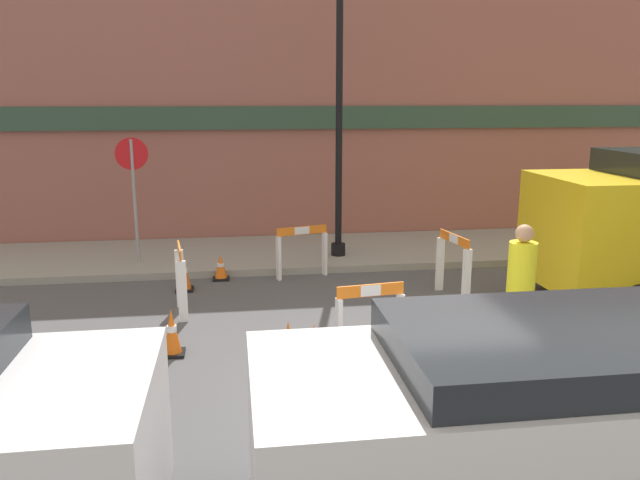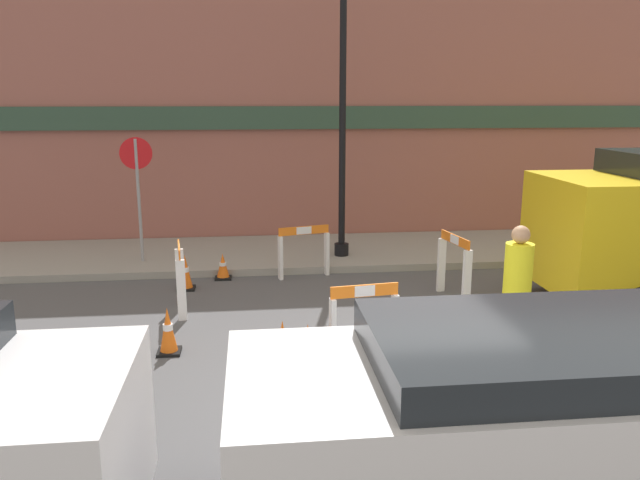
{
  "view_description": "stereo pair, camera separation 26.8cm",
  "coord_description": "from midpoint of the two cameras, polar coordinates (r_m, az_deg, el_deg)",
  "views": [
    {
      "loc": [
        -1.77,
        -6.66,
        3.25
      ],
      "look_at": [
        -0.41,
        3.02,
        1.0
      ],
      "focal_mm": 35.0,
      "sensor_mm": 36.0,
      "label": 1
    },
    {
      "loc": [
        -1.51,
        -6.69,
        3.25
      ],
      "look_at": [
        -0.41,
        3.02,
        1.0
      ],
      "focal_mm": 35.0,
      "sensor_mm": 36.0,
      "label": 2
    }
  ],
  "objects": [
    {
      "name": "stop_sign",
      "position": [
        12.29,
        -17.3,
        5.26
      ],
      "size": [
        0.59,
        0.17,
        2.38
      ],
      "rotation": [
        0.0,
        0.0,
        3.39
      ],
      "color": "gray",
      "rests_on": "sidewalk_slab"
    },
    {
      "name": "traffic_cone_0",
      "position": [
        10.94,
        -13.03,
        -3.04
      ],
      "size": [
        0.3,
        0.3,
        0.62
      ],
      "color": "black",
      "rests_on": "ground_plane"
    },
    {
      "name": "parked_car_1",
      "position": [
        5.01,
        19.37,
        -15.18
      ],
      "size": [
        4.46,
        1.9,
        1.67
      ],
      "color": "silver",
      "rests_on": "ground_plane"
    },
    {
      "name": "barricade_3",
      "position": [
        11.41,
        -2.34,
        -0.85
      ],
      "size": [
        0.96,
        0.37,
        0.96
      ],
      "rotation": [
        0.0,
        0.0,
        9.68
      ],
      "color": "white",
      "rests_on": "ground_plane"
    },
    {
      "name": "traffic_cone_2",
      "position": [
        7.74,
        -3.91,
        -9.56
      ],
      "size": [
        0.3,
        0.3,
        0.6
      ],
      "color": "black",
      "rests_on": "ground_plane"
    },
    {
      "name": "streetlamp_post",
      "position": [
        12.22,
        1.14,
        16.92
      ],
      "size": [
        0.44,
        0.44,
        6.26
      ],
      "color": "black",
      "rests_on": "sidewalk_slab"
    },
    {
      "name": "person_worker",
      "position": [
        8.12,
        16.96,
        -4.17
      ],
      "size": [
        0.48,
        0.48,
        1.74
      ],
      "rotation": [
        0.0,
        0.0,
        2.35
      ],
      "color": "#33333D",
      "rests_on": "ground_plane"
    },
    {
      "name": "ground_plane",
      "position": [
        7.6,
        5.35,
        -12.4
      ],
      "size": [
        60.0,
        60.0,
        0.0
      ],
      "primitive_type": "plane",
      "color": "#4C4C4F"
    },
    {
      "name": "barricade_0",
      "position": [
        9.72,
        -13.38,
        -3.41
      ],
      "size": [
        0.23,
        0.77,
        1.08
      ],
      "rotation": [
        0.0,
        0.0,
        4.84
      ],
      "color": "white",
      "rests_on": "ground_plane"
    },
    {
      "name": "storefront_facade",
      "position": [
        14.22,
        -1.42,
        10.95
      ],
      "size": [
        18.0,
        0.22,
        5.5
      ],
      "color": "#93564C",
      "rests_on": "ground_plane"
    },
    {
      "name": "sidewalk_slab",
      "position": [
        13.11,
        -0.59,
        -1.09
      ],
      "size": [
        18.0,
        2.87,
        0.14
      ],
      "color": "gray",
      "rests_on": "ground_plane"
    },
    {
      "name": "traffic_cone_1",
      "position": [
        7.58,
        -1.56,
        -9.95
      ],
      "size": [
        0.3,
        0.3,
        0.62
      ],
      "color": "black",
      "rests_on": "ground_plane"
    },
    {
      "name": "traffic_cone_4",
      "position": [
        11.49,
        -9.73,
        -2.5
      ],
      "size": [
        0.3,
        0.3,
        0.47
      ],
      "color": "black",
      "rests_on": "ground_plane"
    },
    {
      "name": "barricade_1",
      "position": [
        7.66,
        3.57,
        -7.55
      ],
      "size": [
        0.86,
        0.24,
        1.06
      ],
      "rotation": [
        0.0,
        0.0,
        6.41
      ],
      "color": "white",
      "rests_on": "ground_plane"
    },
    {
      "name": "barricade_2",
      "position": [
        10.42,
        11.35,
        -2.1
      ],
      "size": [
        0.29,
        0.94,
        1.08
      ],
      "rotation": [
        0.0,
        0.0,
        8.02
      ],
      "color": "white",
      "rests_on": "ground_plane"
    },
    {
      "name": "traffic_cone_3",
      "position": [
        8.32,
        -14.3,
        -8.24
      ],
      "size": [
        0.3,
        0.3,
        0.62
      ],
      "color": "black",
      "rests_on": "ground_plane"
    }
  ]
}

